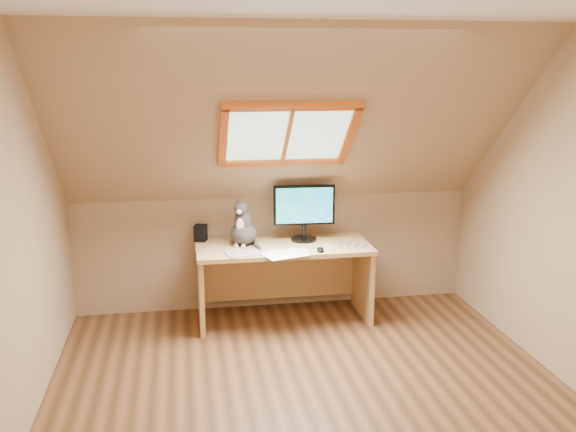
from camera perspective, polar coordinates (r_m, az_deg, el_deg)
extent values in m
plane|color=brown|center=(4.36, 2.29, -16.02)|extent=(3.50, 3.50, 0.00)
cube|color=tan|center=(2.32, 11.64, -10.71)|extent=(3.50, 0.02, 2.40)
cube|color=tan|center=(3.95, -23.26, -1.47)|extent=(0.02, 3.50, 2.40)
cube|color=tan|center=(5.76, -1.23, -3.18)|extent=(3.50, 0.02, 1.00)
cube|color=silver|center=(3.06, 5.86, 18.26)|extent=(3.50, 1.95, 0.02)
cube|color=tan|center=(4.78, 0.06, 8.10)|extent=(3.50, 1.56, 1.41)
cube|color=#B2E0CC|center=(4.86, -0.09, 7.36)|extent=(0.90, 0.53, 0.48)
cube|color=orange|center=(4.86, -0.09, 7.36)|extent=(1.02, 0.64, 0.59)
cube|color=#DBB268|center=(5.37, -0.41, -2.79)|extent=(1.45, 0.64, 0.04)
cube|color=#DBB268|center=(5.41, -7.75, -6.48)|extent=(0.04, 0.57, 0.63)
cube|color=#DBB268|center=(5.62, 6.65, -5.70)|extent=(0.04, 0.57, 0.63)
cube|color=#DBB268|center=(5.74, -0.87, -5.19)|extent=(1.35, 0.03, 0.44)
cylinder|color=black|center=(5.51, 1.42, -2.07)|extent=(0.22, 0.22, 0.02)
cylinder|color=black|center=(5.49, 1.42, -1.36)|extent=(0.04, 0.04, 0.12)
cube|color=black|center=(5.44, 1.44, 0.99)|extent=(0.52, 0.06, 0.34)
cube|color=blue|center=(5.41, 1.48, 0.93)|extent=(0.48, 0.03, 0.30)
ellipsoid|color=#423C3A|center=(5.38, -3.97, -1.54)|extent=(0.31, 0.33, 0.19)
ellipsoid|color=#423C3A|center=(5.34, -4.04, -0.43)|extent=(0.19, 0.19, 0.21)
ellipsoid|color=silver|center=(5.28, -4.25, -0.81)|extent=(0.08, 0.07, 0.12)
ellipsoid|color=#423C3A|center=(5.27, -4.22, 0.68)|extent=(0.15, 0.14, 0.11)
sphere|color=silver|center=(5.23, -4.38, 0.38)|extent=(0.04, 0.04, 0.04)
cone|color=#423C3A|center=(5.29, -4.53, 1.31)|extent=(0.07, 0.07, 0.07)
cone|color=#423C3A|center=(5.27, -3.79, 1.27)|extent=(0.07, 0.06, 0.07)
cube|color=black|center=(5.53, -7.77, -1.50)|extent=(0.12, 0.12, 0.14)
cube|color=#B2B2B7|center=(5.13, -3.99, -3.32)|extent=(0.30, 0.24, 0.01)
ellipsoid|color=black|center=(5.19, 2.89, -2.99)|extent=(0.07, 0.11, 0.03)
cube|color=white|center=(5.11, -0.30, -3.40)|extent=(0.33, 0.27, 0.00)
cube|color=white|center=(5.11, -0.30, -3.38)|extent=(0.32, 0.24, 0.00)
cube|color=white|center=(5.11, -0.30, -3.37)|extent=(0.35, 0.30, 0.00)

